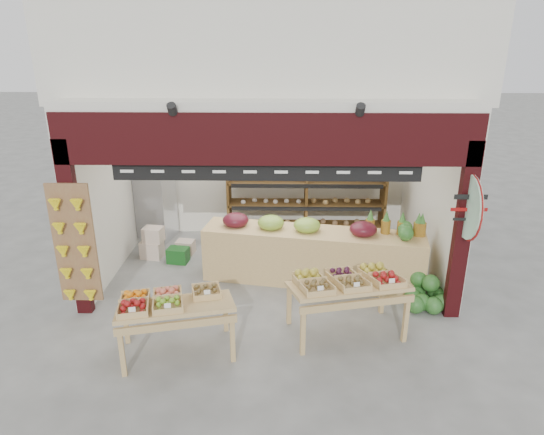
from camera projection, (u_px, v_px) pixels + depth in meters
The scene contains 11 objects.
ground at pixel (269, 280), 8.30m from camera, with size 60.00×60.00×0.00m, color slate.
shop_structure at pixel (271, 36), 8.44m from camera, with size 6.36×5.12×5.40m.
banana_board at pixel (74, 247), 6.87m from camera, with size 0.60×0.15×1.80m.
gift_sign at pixel (469, 207), 6.57m from camera, with size 0.04×0.93×0.92m.
back_shelving at pixel (306, 188), 9.49m from camera, with size 3.10×0.51×1.91m.
refrigerator at pixel (153, 196), 9.76m from camera, with size 0.71×0.71×1.83m, color silver.
cardboard_stack at pixel (165, 247), 9.07m from camera, with size 0.99×0.71×0.61m.
mid_counter at pixel (312, 254), 8.12m from camera, with size 3.71×1.33×1.13m.
display_table_left at pixel (167, 303), 6.17m from camera, with size 1.62×1.14×0.95m.
display_table_right at pixel (347, 283), 6.58m from camera, with size 1.71×1.19×1.00m.
watermelon_pile at pixel (427, 295), 7.44m from camera, with size 0.73×0.68×0.52m.
Camera 1 is at (0.21, -7.40, 3.91)m, focal length 32.00 mm.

